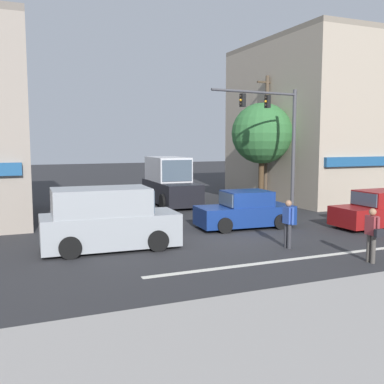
{
  "coord_description": "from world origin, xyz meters",
  "views": [
    {
      "loc": [
        -7.86,
        -14.87,
        3.67
      ],
      "look_at": [
        -0.69,
        2.0,
        1.6
      ],
      "focal_mm": 42.0,
      "sensor_mm": 36.0,
      "label": 1
    }
  ],
  "objects_px": {
    "sedan_waiting_far": "(245,211)",
    "pedestrian_foreground_with_bag": "(372,232)",
    "traffic_light_mast": "(279,131)",
    "box_truck_crossing_leftbound": "(170,183)",
    "sedan_crossing_center": "(379,211)",
    "utility_pole_far_right": "(266,137)",
    "street_tree": "(262,134)",
    "pedestrian_mid_crossing": "(288,221)",
    "van_approaching_near": "(107,220)"
  },
  "relations": [
    {
      "from": "pedestrian_foreground_with_bag",
      "to": "pedestrian_mid_crossing",
      "type": "relative_size",
      "value": 1.0
    },
    {
      "from": "box_truck_crossing_leftbound",
      "to": "pedestrian_mid_crossing",
      "type": "bearing_deg",
      "value": -90.24
    },
    {
      "from": "sedan_crossing_center",
      "to": "utility_pole_far_right",
      "type": "bearing_deg",
      "value": 89.57
    },
    {
      "from": "sedan_crossing_center",
      "to": "street_tree",
      "type": "bearing_deg",
      "value": 96.81
    },
    {
      "from": "van_approaching_near",
      "to": "pedestrian_mid_crossing",
      "type": "height_order",
      "value": "van_approaching_near"
    },
    {
      "from": "street_tree",
      "to": "utility_pole_far_right",
      "type": "relative_size",
      "value": 0.77
    },
    {
      "from": "box_truck_crossing_leftbound",
      "to": "pedestrian_foreground_with_bag",
      "type": "relative_size",
      "value": 3.4
    },
    {
      "from": "pedestrian_mid_crossing",
      "to": "sedan_waiting_far",
      "type": "bearing_deg",
      "value": 82.67
    },
    {
      "from": "traffic_light_mast",
      "to": "sedan_waiting_far",
      "type": "height_order",
      "value": "traffic_light_mast"
    },
    {
      "from": "van_approaching_near",
      "to": "sedan_crossing_center",
      "type": "relative_size",
      "value": 1.14
    },
    {
      "from": "box_truck_crossing_leftbound",
      "to": "pedestrian_foreground_with_bag",
      "type": "height_order",
      "value": "box_truck_crossing_leftbound"
    },
    {
      "from": "sedan_crossing_center",
      "to": "sedan_waiting_far",
      "type": "bearing_deg",
      "value": 158.09
    },
    {
      "from": "utility_pole_far_right",
      "to": "box_truck_crossing_leftbound",
      "type": "bearing_deg",
      "value": 168.9
    },
    {
      "from": "traffic_light_mast",
      "to": "sedan_waiting_far",
      "type": "relative_size",
      "value": 1.47
    },
    {
      "from": "sedan_waiting_far",
      "to": "pedestrian_foreground_with_bag",
      "type": "distance_m",
      "value": 6.46
    },
    {
      "from": "traffic_light_mast",
      "to": "pedestrian_foreground_with_bag",
      "type": "bearing_deg",
      "value": -104.84
    },
    {
      "from": "sedan_waiting_far",
      "to": "pedestrian_foreground_with_bag",
      "type": "height_order",
      "value": "pedestrian_foreground_with_bag"
    },
    {
      "from": "sedan_waiting_far",
      "to": "box_truck_crossing_leftbound",
      "type": "xyz_separation_m",
      "value": [
        -0.44,
        8.13,
        0.54
      ]
    },
    {
      "from": "traffic_light_mast",
      "to": "utility_pole_far_right",
      "type": "bearing_deg",
      "value": 63.66
    },
    {
      "from": "box_truck_crossing_leftbound",
      "to": "pedestrian_foreground_with_bag",
      "type": "distance_m",
      "value": 14.59
    },
    {
      "from": "sedan_waiting_far",
      "to": "van_approaching_near",
      "type": "distance_m",
      "value": 6.44
    },
    {
      "from": "sedan_waiting_far",
      "to": "pedestrian_foreground_with_bag",
      "type": "relative_size",
      "value": 2.52
    },
    {
      "from": "street_tree",
      "to": "sedan_waiting_far",
      "type": "height_order",
      "value": "street_tree"
    },
    {
      "from": "utility_pole_far_right",
      "to": "sedan_crossing_center",
      "type": "height_order",
      "value": "utility_pole_far_right"
    },
    {
      "from": "utility_pole_far_right",
      "to": "sedan_crossing_center",
      "type": "bearing_deg",
      "value": -90.43
    },
    {
      "from": "sedan_waiting_far",
      "to": "pedestrian_mid_crossing",
      "type": "distance_m",
      "value": 3.85
    },
    {
      "from": "van_approaching_near",
      "to": "pedestrian_foreground_with_bag",
      "type": "height_order",
      "value": "van_approaching_near"
    },
    {
      "from": "utility_pole_far_right",
      "to": "sedan_waiting_far",
      "type": "relative_size",
      "value": 1.8
    },
    {
      "from": "box_truck_crossing_leftbound",
      "to": "sedan_crossing_center",
      "type": "distance_m",
      "value": 11.81
    },
    {
      "from": "traffic_light_mast",
      "to": "pedestrian_foreground_with_bag",
      "type": "relative_size",
      "value": 3.71
    },
    {
      "from": "traffic_light_mast",
      "to": "box_truck_crossing_leftbound",
      "type": "height_order",
      "value": "traffic_light_mast"
    },
    {
      "from": "street_tree",
      "to": "utility_pole_far_right",
      "type": "distance_m",
      "value": 1.54
    },
    {
      "from": "street_tree",
      "to": "van_approaching_near",
      "type": "relative_size",
      "value": 1.25
    },
    {
      "from": "sedan_waiting_far",
      "to": "utility_pole_far_right",
      "type": "bearing_deg",
      "value": 52.15
    },
    {
      "from": "street_tree",
      "to": "van_approaching_near",
      "type": "height_order",
      "value": "street_tree"
    },
    {
      "from": "traffic_light_mast",
      "to": "box_truck_crossing_leftbound",
      "type": "relative_size",
      "value": 1.09
    },
    {
      "from": "street_tree",
      "to": "traffic_light_mast",
      "type": "bearing_deg",
      "value": -110.53
    },
    {
      "from": "sedan_waiting_far",
      "to": "traffic_light_mast",
      "type": "bearing_deg",
      "value": 34.35
    },
    {
      "from": "street_tree",
      "to": "van_approaching_near",
      "type": "bearing_deg",
      "value": -145.23
    },
    {
      "from": "traffic_light_mast",
      "to": "van_approaching_near",
      "type": "distance_m",
      "value": 10.39
    },
    {
      "from": "van_approaching_near",
      "to": "sedan_waiting_far",
      "type": "bearing_deg",
      "value": 13.94
    },
    {
      "from": "traffic_light_mast",
      "to": "sedan_crossing_center",
      "type": "xyz_separation_m",
      "value": [
        2.38,
        -4.18,
        -3.46
      ]
    },
    {
      "from": "sedan_crossing_center",
      "to": "pedestrian_mid_crossing",
      "type": "xyz_separation_m",
      "value": [
        -5.84,
        -1.66,
        0.24
      ]
    },
    {
      "from": "box_truck_crossing_leftbound",
      "to": "sedan_crossing_center",
      "type": "relative_size",
      "value": 1.38
    },
    {
      "from": "pedestrian_foreground_with_bag",
      "to": "sedan_waiting_far",
      "type": "bearing_deg",
      "value": 96.54
    },
    {
      "from": "street_tree",
      "to": "sedan_crossing_center",
      "type": "distance_m",
      "value": 8.74
    },
    {
      "from": "sedan_waiting_far",
      "to": "pedestrian_foreground_with_bag",
      "type": "xyz_separation_m",
      "value": [
        0.74,
        -6.41,
        0.24
      ]
    },
    {
      "from": "box_truck_crossing_leftbound",
      "to": "pedestrian_mid_crossing",
      "type": "distance_m",
      "value": 11.94
    },
    {
      "from": "street_tree",
      "to": "sedan_waiting_far",
      "type": "xyz_separation_m",
      "value": [
        -4.4,
        -5.84,
        -3.4
      ]
    },
    {
      "from": "traffic_light_mast",
      "to": "pedestrian_foreground_with_bag",
      "type": "height_order",
      "value": "traffic_light_mast"
    }
  ]
}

